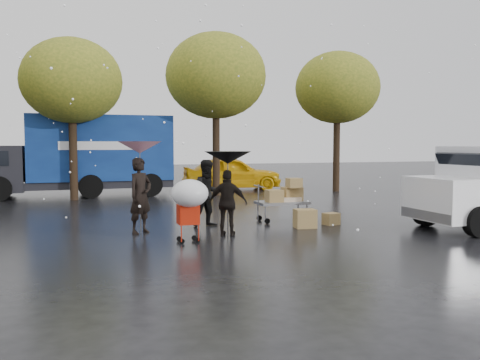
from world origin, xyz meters
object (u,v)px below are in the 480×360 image
object	(u,v)px
person_black	(228,203)
vendor_cart	(285,197)
person_pink	(140,196)
shopping_cart	(189,197)
blue_truck	(81,156)
yellow_taxi	(232,173)

from	to	relation	value
person_black	vendor_cart	bearing A→B (deg)	-116.06
person_pink	shopping_cart	world-z (taller)	person_pink
person_pink	person_black	world-z (taller)	person_pink
vendor_cart	blue_truck	size ratio (longest dim) A/B	0.18
shopping_cart	person_black	bearing A→B (deg)	29.88
vendor_cart	yellow_taxi	size ratio (longest dim) A/B	0.31
shopping_cart	blue_truck	xyz separation A→B (m)	(-2.04, 11.99, 0.69)
vendor_cart	person_pink	bearing A→B (deg)	-170.87
person_pink	yellow_taxi	distance (m)	12.48
person_black	blue_truck	world-z (taller)	blue_truck
person_pink	shopping_cart	size ratio (longest dim) A/B	1.31
vendor_cart	person_black	bearing A→B (deg)	-142.61
blue_truck	yellow_taxi	distance (m)	7.21
vendor_cart	yellow_taxi	xyz separation A→B (m)	(1.66, 10.28, 0.10)
yellow_taxi	blue_truck	bearing A→B (deg)	103.01
person_black	shopping_cart	world-z (taller)	person_black
person_black	blue_truck	xyz separation A→B (m)	(-3.15, 11.35, 0.94)
blue_truck	person_black	bearing A→B (deg)	-74.49
person_black	yellow_taxi	bearing A→B (deg)	-81.70
person_black	blue_truck	size ratio (longest dim) A/B	0.20
blue_truck	yellow_taxi	size ratio (longest dim) A/B	1.71
person_pink	person_black	bearing A→B (deg)	-65.05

